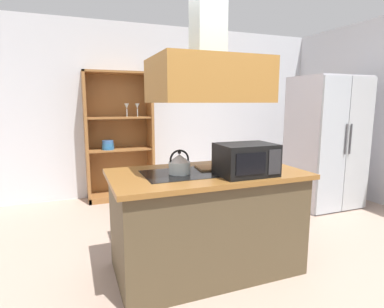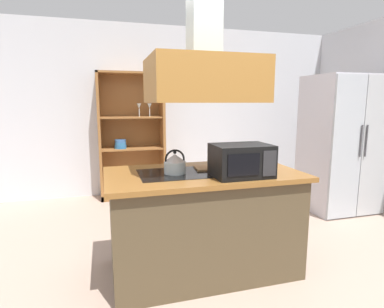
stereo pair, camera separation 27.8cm
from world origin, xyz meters
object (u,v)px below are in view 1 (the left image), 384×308
object	(u,v)px
refrigerator	(325,142)
dish_cabinet	(119,143)
microwave	(246,160)
kettle	(179,164)
cutting_board	(216,167)

from	to	relation	value
refrigerator	dish_cabinet	bearing A→B (deg)	152.08
refrigerator	microwave	bearing A→B (deg)	-148.67
kettle	cutting_board	size ratio (longest dim) A/B	0.60
kettle	cutting_board	world-z (taller)	kettle
cutting_board	microwave	distance (m)	0.37
refrigerator	dish_cabinet	distance (m)	3.06
refrigerator	cutting_board	xyz separation A→B (m)	(-2.18, -0.92, -0.01)
refrigerator	cutting_board	world-z (taller)	refrigerator
dish_cabinet	cutting_board	bearing A→B (deg)	-77.38
refrigerator	kettle	world-z (taller)	refrigerator
refrigerator	kettle	size ratio (longest dim) A/B	9.05
dish_cabinet	cutting_board	world-z (taller)	dish_cabinet
dish_cabinet	refrigerator	bearing A→B (deg)	-27.92
kettle	cutting_board	bearing A→B (deg)	14.94
refrigerator	dish_cabinet	world-z (taller)	dish_cabinet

